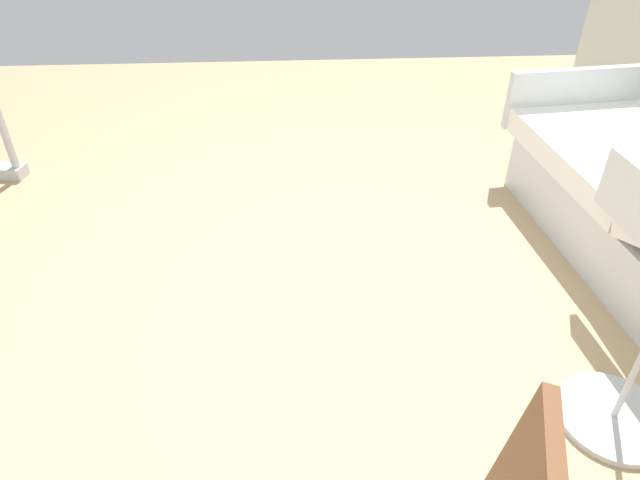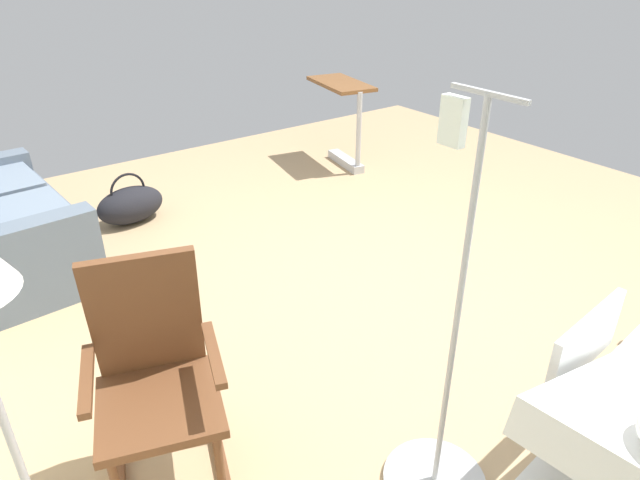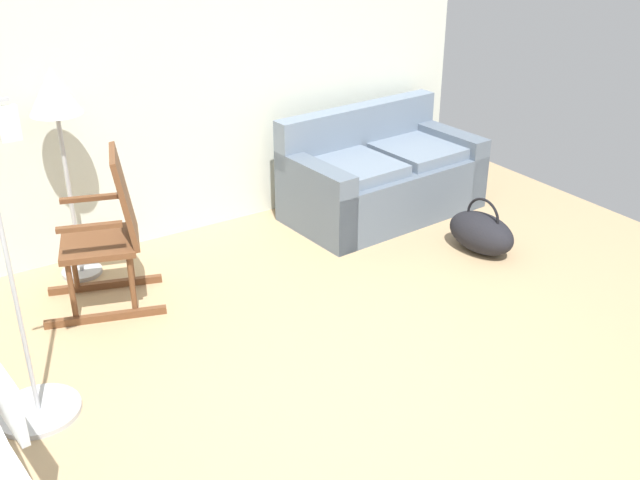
{
  "view_description": "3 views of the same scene",
  "coord_description": "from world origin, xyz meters",
  "px_view_note": "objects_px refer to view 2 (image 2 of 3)",
  "views": [
    {
      "loc": [
        -0.14,
        2.3,
        1.94
      ],
      "look_at": [
        -0.23,
        0.77,
        0.82
      ],
      "focal_mm": 32.54,
      "sensor_mm": 36.0,
      "label": 1
    },
    {
      "loc": [
        -2.42,
        2.3,
        2.07
      ],
      "look_at": [
        -0.2,
        0.66,
        0.6
      ],
      "focal_mm": 31.37,
      "sensor_mm": 36.0,
      "label": 2
    },
    {
      "loc": [
        -1.85,
        -2.53,
        2.56
      ],
      "look_at": [
        0.17,
        0.59,
        0.75
      ],
      "focal_mm": 41.87,
      "sensor_mm": 36.0,
      "label": 3
    }
  ],
  "objects_px": {
    "overbed_table": "(344,114)",
    "duffel_bag": "(130,205)",
    "rocking_chair": "(156,383)",
    "iv_pole": "(438,441)"
  },
  "relations": [
    {
      "from": "iv_pole",
      "to": "duffel_bag",
      "type": "bearing_deg",
      "value": 2.28
    },
    {
      "from": "duffel_bag",
      "to": "iv_pole",
      "type": "bearing_deg",
      "value": -177.72
    },
    {
      "from": "duffel_bag",
      "to": "iv_pole",
      "type": "xyz_separation_m",
      "value": [
        -3.3,
        -0.13,
        0.1
      ]
    },
    {
      "from": "duffel_bag",
      "to": "iv_pole",
      "type": "relative_size",
      "value": 0.35
    },
    {
      "from": "rocking_chair",
      "to": "iv_pole",
      "type": "xyz_separation_m",
      "value": [
        -0.73,
        -0.89,
        -0.25
      ]
    },
    {
      "from": "overbed_table",
      "to": "iv_pole",
      "type": "bearing_deg",
      "value": 147.08
    },
    {
      "from": "rocking_chair",
      "to": "duffel_bag",
      "type": "relative_size",
      "value": 1.78
    },
    {
      "from": "rocking_chair",
      "to": "duffel_bag",
      "type": "bearing_deg",
      "value": -16.4
    },
    {
      "from": "overbed_table",
      "to": "duffel_bag",
      "type": "xyz_separation_m",
      "value": [
        -0.06,
        2.3,
        -0.38
      ]
    },
    {
      "from": "overbed_table",
      "to": "duffel_bag",
      "type": "relative_size",
      "value": 1.48
    }
  ]
}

